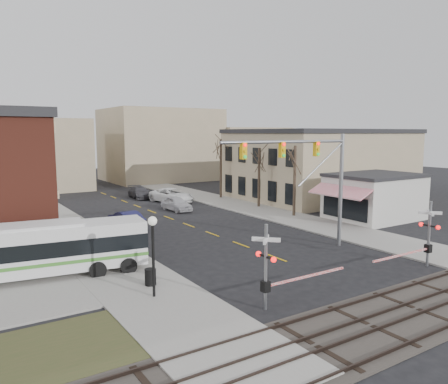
# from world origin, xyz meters

# --- Properties ---
(ground) EXTENTS (160.00, 160.00, 0.00)m
(ground) POSITION_xyz_m (0.00, 0.00, 0.00)
(ground) COLOR black
(ground) RESTS_ON ground
(sidewalk_west) EXTENTS (5.00, 60.00, 0.12)m
(sidewalk_west) POSITION_xyz_m (-9.50, 20.00, 0.06)
(sidewalk_west) COLOR gray
(sidewalk_west) RESTS_ON ground
(sidewalk_east) EXTENTS (5.00, 60.00, 0.12)m
(sidewalk_east) POSITION_xyz_m (9.50, 20.00, 0.06)
(sidewalk_east) COLOR gray
(sidewalk_east) RESTS_ON ground
(ballast_strip) EXTENTS (160.00, 5.00, 0.06)m
(ballast_strip) POSITION_xyz_m (0.00, -8.00, 0.03)
(ballast_strip) COLOR #332D28
(ballast_strip) RESTS_ON ground
(rail_tracks) EXTENTS (160.00, 3.91, 0.14)m
(rail_tracks) POSITION_xyz_m (0.00, -8.00, 0.12)
(rail_tracks) COLOR #2D231E
(rail_tracks) RESTS_ON ground
(tan_building) EXTENTS (20.30, 15.30, 8.50)m
(tan_building) POSITION_xyz_m (22.00, 20.00, 4.26)
(tan_building) COLOR #9C8E6E
(tan_building) RESTS_ON ground
(awning_shop) EXTENTS (9.74, 6.20, 4.30)m
(awning_shop) POSITION_xyz_m (15.97, 7.00, 2.16)
(awning_shop) COLOR beige
(awning_shop) RESTS_ON ground
(tree_east_a) EXTENTS (0.28, 0.28, 6.75)m
(tree_east_a) POSITION_xyz_m (10.50, 12.00, 3.50)
(tree_east_a) COLOR #382B21
(tree_east_a) RESTS_ON sidewalk_east
(tree_east_b) EXTENTS (0.28, 0.28, 6.30)m
(tree_east_b) POSITION_xyz_m (10.80, 18.00, 3.27)
(tree_east_b) COLOR #382B21
(tree_east_b) RESTS_ON sidewalk_east
(tree_east_c) EXTENTS (0.28, 0.28, 7.20)m
(tree_east_c) POSITION_xyz_m (11.00, 26.00, 3.72)
(tree_east_c) COLOR #382B21
(tree_east_c) RESTS_ON sidewalk_east
(transit_bus) EXTENTS (11.78, 4.08, 2.97)m
(transit_bus) POSITION_xyz_m (-13.63, 5.90, 1.69)
(transit_bus) COLOR silver
(transit_bus) RESTS_ON ground
(traffic_signal_mast) EXTENTS (10.29, 0.30, 8.00)m
(traffic_signal_mast) POSITION_xyz_m (3.02, 2.00, 5.75)
(traffic_signal_mast) COLOR gray
(traffic_signal_mast) RESTS_ON ground
(rr_crossing_west) EXTENTS (5.60, 1.36, 4.00)m
(rr_crossing_west) POSITION_xyz_m (-5.37, -4.20, 1.97)
(rr_crossing_west) COLOR gray
(rr_crossing_west) RESTS_ON ground
(rr_crossing_east) EXTENTS (5.60, 1.36, 4.00)m
(rr_crossing_east) POSITION_xyz_m (6.19, -4.36, 1.97)
(rr_crossing_east) COLOR gray
(rr_crossing_east) RESTS_ON ground
(street_lamp) EXTENTS (0.44, 0.44, 3.98)m
(street_lamp) POSITION_xyz_m (-9.55, -0.21, 2.99)
(street_lamp) COLOR black
(street_lamp) RESTS_ON sidewalk_west
(trash_bin) EXTENTS (0.60, 0.60, 0.87)m
(trash_bin) POSITION_xyz_m (-9.05, 1.39, 0.55)
(trash_bin) COLOR black
(trash_bin) RESTS_ON sidewalk_west
(car_a) EXTENTS (1.97, 4.43, 1.48)m
(car_a) POSITION_xyz_m (2.41, 21.12, 0.74)
(car_a) COLOR #B1B0B5
(car_a) RESTS_ON ground
(car_b) EXTENTS (1.91, 4.62, 1.49)m
(car_b) POSITION_xyz_m (-5.00, 15.92, 0.74)
(car_b) COLOR #191940
(car_b) RESTS_ON ground
(car_c) EXTENTS (3.99, 6.34, 1.63)m
(car_c) POSITION_xyz_m (4.40, 26.32, 0.82)
(car_c) COLOR white
(car_c) RESTS_ON ground
(car_d) EXTENTS (2.43, 5.05, 1.42)m
(car_d) POSITION_xyz_m (2.56, 31.52, 0.71)
(car_d) COLOR #3E3D42
(car_d) RESTS_ON ground
(pedestrian_near) EXTENTS (0.64, 0.75, 1.75)m
(pedestrian_near) POSITION_xyz_m (-8.63, 4.99, 0.99)
(pedestrian_near) COLOR #5F4D4C
(pedestrian_near) RESTS_ON sidewalk_west
(pedestrian_far) EXTENTS (1.05, 1.09, 1.77)m
(pedestrian_far) POSITION_xyz_m (-9.90, 7.67, 1.01)
(pedestrian_far) COLOR #2C354E
(pedestrian_far) RESTS_ON sidewalk_west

